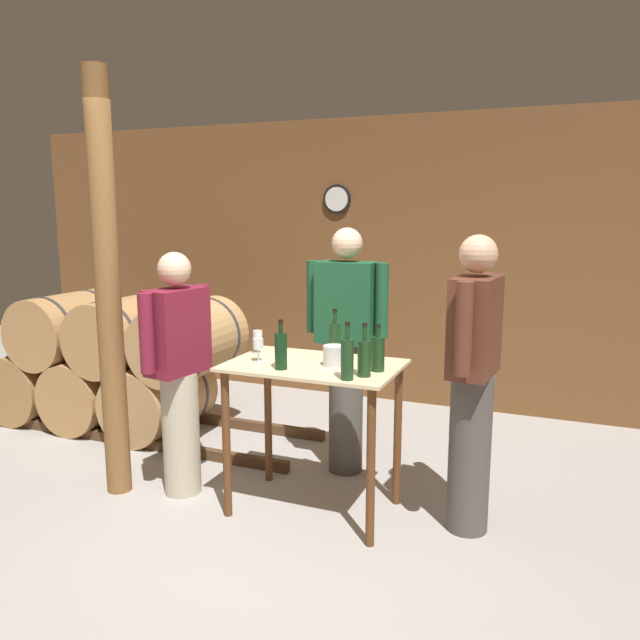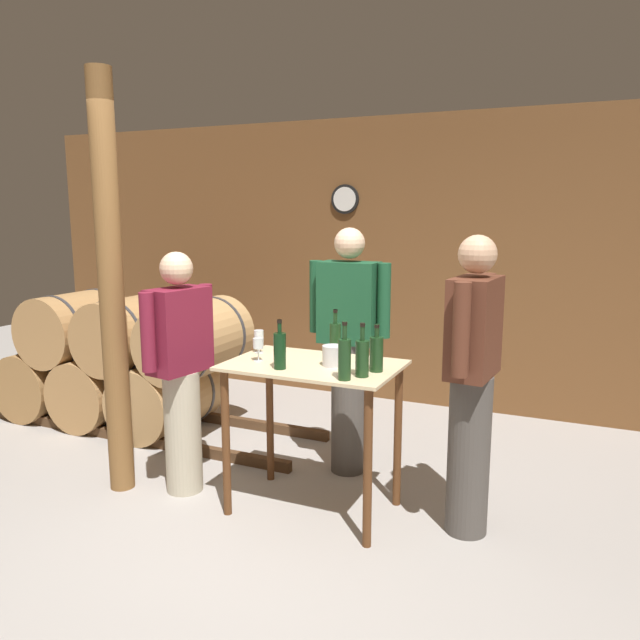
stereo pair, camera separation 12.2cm
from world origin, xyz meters
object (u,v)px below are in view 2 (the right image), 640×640
object	(u,v)px
person_visitor_bearded	(180,368)
person_visitor_with_scarf	(349,346)
wooden_post	(111,289)
wine_glass_near_left	(259,337)
person_host	(472,380)
wine_bottle_far_left	(279,350)
wine_bottle_center	(345,358)
wine_bottle_right	(362,357)
ice_bucket	(333,356)
wine_bottle_left	(335,338)
wine_bottle_far_right	(376,353)
wine_glass_near_center	(258,344)

from	to	relation	value
person_visitor_bearded	person_visitor_with_scarf	bearing A→B (deg)	40.07
wooden_post	person_visitor_bearded	xyz separation A→B (m)	(0.41, 0.14, -0.51)
wine_glass_near_left	person_host	xyz separation A→B (m)	(1.36, 0.00, -0.13)
wooden_post	wine_glass_near_left	distance (m)	0.99
person_host	person_visitor_with_scarf	bearing A→B (deg)	151.48
wine_bottle_far_left	person_visitor_bearded	distance (m)	0.80
wooden_post	wine_bottle_center	xyz separation A→B (m)	(1.62, -0.01, -0.29)
wine_bottle_right	ice_bucket	world-z (taller)	wine_bottle_right
wooden_post	wine_bottle_left	xyz separation A→B (m)	(1.35, 0.48, -0.30)
wooden_post	ice_bucket	xyz separation A→B (m)	(1.44, 0.24, -0.35)
wine_bottle_center	wine_glass_near_left	size ratio (longest dim) A/B	2.16
person_host	wine_bottle_far_right	bearing A→B (deg)	-165.49
wine_bottle_center	ice_bucket	distance (m)	0.32
wine_bottle_far_left	wine_bottle_left	size ratio (longest dim) A/B	0.97
wooden_post	ice_bucket	size ratio (longest dim) A/B	21.45
wine_bottle_far_right	wine_glass_near_center	distance (m)	0.74
wine_bottle_left	person_visitor_bearded	bearing A→B (deg)	-160.35
wine_glass_near_left	wine_glass_near_center	xyz separation A→B (m)	(0.11, -0.19, -0.00)
wine_bottle_right	person_visitor_bearded	world-z (taller)	person_visitor_bearded
wine_bottle_center	wine_bottle_left	bearing A→B (deg)	118.10
wine_bottle_left	wine_bottle_center	distance (m)	0.55
wine_bottle_right	ice_bucket	xyz separation A→B (m)	(-0.24, 0.15, -0.05)
wine_bottle_far_left	wine_bottle_right	distance (m)	0.50
wooden_post	wine_bottle_far_right	size ratio (longest dim) A/B	9.87
wooden_post	ice_bucket	bearing A→B (deg)	9.63
wine_bottle_far_right	ice_bucket	world-z (taller)	wine_bottle_far_right
wooden_post	wine_bottle_left	world-z (taller)	wooden_post
wine_bottle_far_left	wine_glass_near_center	xyz separation A→B (m)	(-0.20, 0.11, -0.01)
wine_bottle_far_right	person_visitor_bearded	bearing A→B (deg)	-176.04
wine_bottle_left	wine_glass_near_left	world-z (taller)	wine_bottle_left
person_visitor_with_scarf	wine_glass_near_left	bearing A→B (deg)	-128.84
person_host	wine_bottle_far_left	bearing A→B (deg)	-163.62
person_host	wine_bottle_right	bearing A→B (deg)	-153.65
wine_bottle_right	wine_glass_near_left	distance (m)	0.85
wine_bottle_right	wine_bottle_far_right	xyz separation A→B (m)	(0.03, 0.14, -0.00)
wine_glass_near_center	ice_bucket	xyz separation A→B (m)	(0.46, 0.08, -0.04)
wine_glass_near_left	ice_bucket	bearing A→B (deg)	-11.45
wine_bottle_far_left	ice_bucket	xyz separation A→B (m)	(0.26, 0.19, -0.05)
person_visitor_with_scarf	wine_glass_near_center	bearing A→B (deg)	-113.53
wine_bottle_center	wine_bottle_right	size ratio (longest dim) A/B	1.07
wooden_post	person_visitor_bearded	bearing A→B (deg)	18.70
wine_bottle_left	person_visitor_with_scarf	size ratio (longest dim) A/B	0.17
wooden_post	wine_bottle_far_right	xyz separation A→B (m)	(1.71, 0.23, -0.31)
person_visitor_with_scarf	wine_bottle_center	bearing A→B (deg)	-69.76
wine_bottle_center	wooden_post	bearing A→B (deg)	179.57
wine_glass_near_center	ice_bucket	bearing A→B (deg)	9.72
wine_glass_near_center	person_host	xyz separation A→B (m)	(1.25, 0.20, -0.13)
wooden_post	person_visitor_with_scarf	distance (m)	1.62
wooden_post	person_visitor_with_scarf	xyz separation A→B (m)	(1.29, 0.88, -0.43)
wine_bottle_far_left	wine_glass_near_center	distance (m)	0.23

